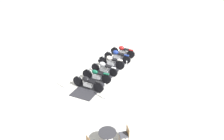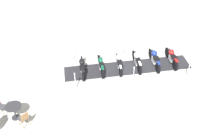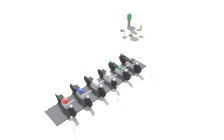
{
  "view_description": "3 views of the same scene",
  "coord_description": "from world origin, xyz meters",
  "px_view_note": "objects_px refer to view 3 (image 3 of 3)",
  "views": [
    {
      "loc": [
        -14.24,
        -1.64,
        7.65
      ],
      "look_at": [
        -1.57,
        -0.46,
        0.92
      ],
      "focal_mm": 35.23,
      "sensor_mm": 36.0,
      "label": 1
    },
    {
      "loc": [
        -7.86,
        -11.57,
        10.02
      ],
      "look_at": [
        -1.39,
        -0.44,
        0.63
      ],
      "focal_mm": 44.25,
      "sensor_mm": 36.0,
      "label": 2
    },
    {
      "loc": [
        8.81,
        5.14,
        9.72
      ],
      "look_at": [
        -1.07,
        0.28,
        0.72
      ],
      "focal_mm": 33.56,
      "sensor_mm": 36.0,
      "label": 3
    }
  ],
  "objects_px": {
    "motorcycle_forest": "(119,70)",
    "stanchion_right_mid": "(117,94)",
    "motorcycle_chrome": "(108,77)",
    "stanchion_left_rear": "(120,53)",
    "motorcycle_maroon": "(65,103)",
    "motorcycle_black": "(130,63)",
    "stanchion_left_mid": "(87,71)",
    "stanchion_right_front": "(73,124)",
    "motorcycle_navy": "(81,93)",
    "motorcycle_cream": "(95,85)",
    "cafe_chair_near_table": "(122,30)",
    "stanchion_left_front": "(45,96)",
    "cafe_chair_across_table": "(140,29)",
    "stanchion_right_rear": "(150,70)",
    "bystander_person": "(129,19)",
    "cafe_table": "(131,30)"
  },
  "relations": [
    {
      "from": "motorcycle_forest",
      "to": "stanchion_right_mid",
      "type": "bearing_deg",
      "value": -49.13
    },
    {
      "from": "motorcycle_chrome",
      "to": "stanchion_left_rear",
      "type": "bearing_deg",
      "value": 122.96
    },
    {
      "from": "motorcycle_maroon",
      "to": "motorcycle_black",
      "type": "bearing_deg",
      "value": 90.74
    },
    {
      "from": "stanchion_left_mid",
      "to": "stanchion_right_front",
      "type": "relative_size",
      "value": 1.05
    },
    {
      "from": "motorcycle_navy",
      "to": "stanchion_right_mid",
      "type": "relative_size",
      "value": 2.0
    },
    {
      "from": "motorcycle_forest",
      "to": "stanchion_left_mid",
      "type": "height_order",
      "value": "stanchion_left_mid"
    },
    {
      "from": "motorcycle_chrome",
      "to": "motorcycle_maroon",
      "type": "bearing_deg",
      "value": -85.94
    },
    {
      "from": "motorcycle_cream",
      "to": "cafe_chair_near_table",
      "type": "bearing_deg",
      "value": 121.99
    },
    {
      "from": "stanchion_right_mid",
      "to": "stanchion_left_front",
      "type": "xyz_separation_m",
      "value": [
        2.11,
        -3.91,
        -0.02
      ]
    },
    {
      "from": "motorcycle_cream",
      "to": "cafe_chair_across_table",
      "type": "distance_m",
      "value": 8.18
    },
    {
      "from": "motorcycle_maroon",
      "to": "motorcycle_black",
      "type": "xyz_separation_m",
      "value": [
        -5.27,
        1.93,
        0.0
      ]
    },
    {
      "from": "stanchion_right_mid",
      "to": "motorcycle_cream",
      "type": "bearing_deg",
      "value": -88.78
    },
    {
      "from": "cafe_chair_across_table",
      "to": "stanchion_left_rear",
      "type": "bearing_deg",
      "value": 48.0
    },
    {
      "from": "motorcycle_chrome",
      "to": "stanchion_right_rear",
      "type": "distance_m",
      "value": 3.12
    },
    {
      "from": "stanchion_left_mid",
      "to": "stanchion_left_front",
      "type": "bearing_deg",
      "value": -20.04
    },
    {
      "from": "motorcycle_maroon",
      "to": "stanchion_left_mid",
      "type": "relative_size",
      "value": 1.82
    },
    {
      "from": "motorcycle_cream",
      "to": "stanchion_left_front",
      "type": "relative_size",
      "value": 2.04
    },
    {
      "from": "stanchion_left_mid",
      "to": "stanchion_right_rear",
      "type": "height_order",
      "value": "stanchion_left_mid"
    },
    {
      "from": "stanchion_left_front",
      "to": "bystander_person",
      "type": "relative_size",
      "value": 0.63
    },
    {
      "from": "stanchion_right_mid",
      "to": "bystander_person",
      "type": "height_order",
      "value": "bystander_person"
    },
    {
      "from": "stanchion_left_front",
      "to": "cafe_table",
      "type": "xyz_separation_m",
      "value": [
        -9.72,
        1.75,
        0.25
      ]
    },
    {
      "from": "motorcycle_cream",
      "to": "cafe_table",
      "type": "xyz_separation_m",
      "value": [
        -7.65,
        -0.61,
        0.05
      ]
    },
    {
      "from": "stanchion_left_mid",
      "to": "stanchion_right_mid",
      "type": "relative_size",
      "value": 1.04
    },
    {
      "from": "motorcycle_cream",
      "to": "stanchion_left_front",
      "type": "bearing_deg",
      "value": -117.27
    },
    {
      "from": "stanchion_right_rear",
      "to": "cafe_chair_across_table",
      "type": "xyz_separation_m",
      "value": [
        -5.03,
        -2.67,
        0.19
      ]
    },
    {
      "from": "stanchion_left_mid",
      "to": "motorcycle_forest",
      "type": "bearing_deg",
      "value": 118.3
    },
    {
      "from": "motorcycle_forest",
      "to": "stanchion_right_mid",
      "type": "height_order",
      "value": "stanchion_right_mid"
    },
    {
      "from": "stanchion_right_rear",
      "to": "motorcycle_navy",
      "type": "bearing_deg",
      "value": -36.08
    },
    {
      "from": "motorcycle_navy",
      "to": "stanchion_left_rear",
      "type": "relative_size",
      "value": 1.91
    },
    {
      "from": "motorcycle_maroon",
      "to": "motorcycle_cream",
      "type": "relative_size",
      "value": 0.98
    },
    {
      "from": "cafe_chair_near_table",
      "to": "cafe_chair_across_table",
      "type": "height_order",
      "value": "cafe_chair_across_table"
    },
    {
      "from": "motorcycle_chrome",
      "to": "cafe_table",
      "type": "xyz_separation_m",
      "value": [
        -6.6,
        -1.0,
        0.07
      ]
    },
    {
      "from": "stanchion_right_front",
      "to": "cafe_table",
      "type": "bearing_deg",
      "value": -174.57
    },
    {
      "from": "motorcycle_black",
      "to": "stanchion_left_rear",
      "type": "relative_size",
      "value": 1.87
    },
    {
      "from": "motorcycle_maroon",
      "to": "motorcycle_chrome",
      "type": "bearing_deg",
      "value": 90.63
    },
    {
      "from": "stanchion_left_rear",
      "to": "stanchion_right_front",
      "type": "relative_size",
      "value": 1.06
    },
    {
      "from": "motorcycle_cream",
      "to": "motorcycle_chrome",
      "type": "relative_size",
      "value": 1.05
    },
    {
      "from": "stanchion_right_front",
      "to": "stanchion_left_mid",
      "type": "bearing_deg",
      "value": -158.43
    },
    {
      "from": "stanchion_left_mid",
      "to": "stanchion_right_mid",
      "type": "bearing_deg",
      "value": 69.96
    },
    {
      "from": "stanchion_left_front",
      "to": "cafe_chair_near_table",
      "type": "height_order",
      "value": "stanchion_left_front"
    },
    {
      "from": "motorcycle_navy",
      "to": "motorcycle_cream",
      "type": "distance_m",
      "value": 1.12
    },
    {
      "from": "stanchion_right_rear",
      "to": "cafe_table",
      "type": "height_order",
      "value": "stanchion_right_rear"
    },
    {
      "from": "stanchion_right_mid",
      "to": "stanchion_right_front",
      "type": "relative_size",
      "value": 1.01
    },
    {
      "from": "motorcycle_navy",
      "to": "motorcycle_chrome",
      "type": "xyz_separation_m",
      "value": [
        -2.11,
        0.77,
        -0.01
      ]
    },
    {
      "from": "motorcycle_cream",
      "to": "stanchion_left_mid",
      "type": "relative_size",
      "value": 1.85
    },
    {
      "from": "motorcycle_forest",
      "to": "bystander_person",
      "type": "relative_size",
      "value": 1.26
    },
    {
      "from": "motorcycle_chrome",
      "to": "stanchion_left_rear",
      "type": "xyz_separation_m",
      "value": [
        -3.11,
        -0.48,
        -0.15
      ]
    },
    {
      "from": "stanchion_left_mid",
      "to": "bystander_person",
      "type": "distance_m",
      "value": 7.93
    },
    {
      "from": "motorcycle_navy",
      "to": "motorcycle_cream",
      "type": "bearing_deg",
      "value": 91.56
    },
    {
      "from": "motorcycle_cream",
      "to": "bystander_person",
      "type": "xyz_separation_m",
      "value": [
        -8.96,
        -1.36,
        0.43
      ]
    }
  ]
}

